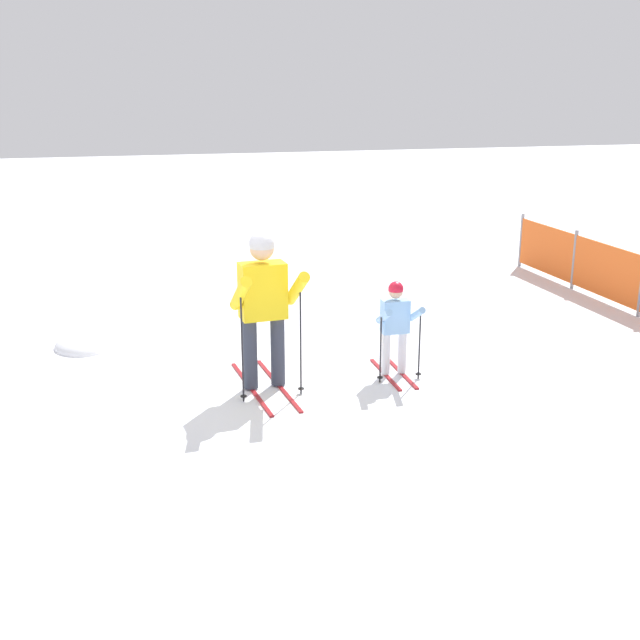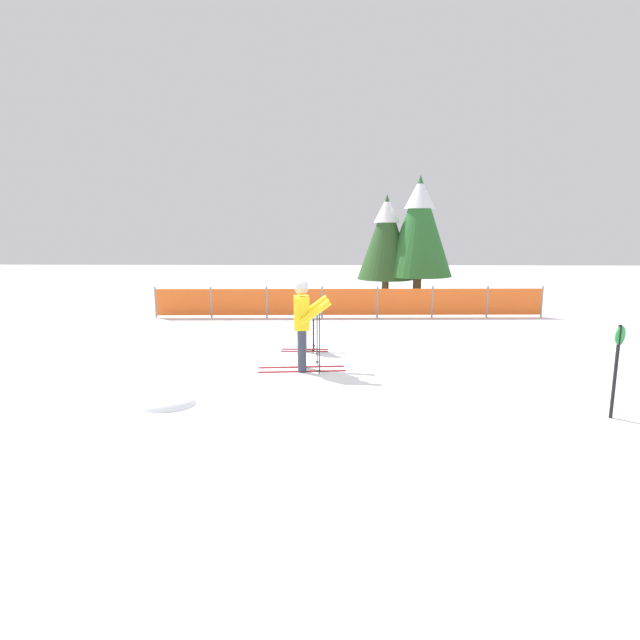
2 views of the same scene
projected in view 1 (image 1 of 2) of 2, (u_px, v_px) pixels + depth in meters
name	position (u px, v px, depth m)	size (l,w,h in m)	color
ground_plane	(246.00, 390.00, 9.17)	(60.00, 60.00, 0.00)	white
skier_adult	(264.00, 297.00, 8.90)	(1.75, 0.81, 1.82)	maroon
skier_child	(396.00, 321.00, 9.43)	(1.08, 0.55, 1.15)	maroon
snow_mound	(85.00, 346.00, 10.66)	(0.92, 0.78, 0.37)	white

